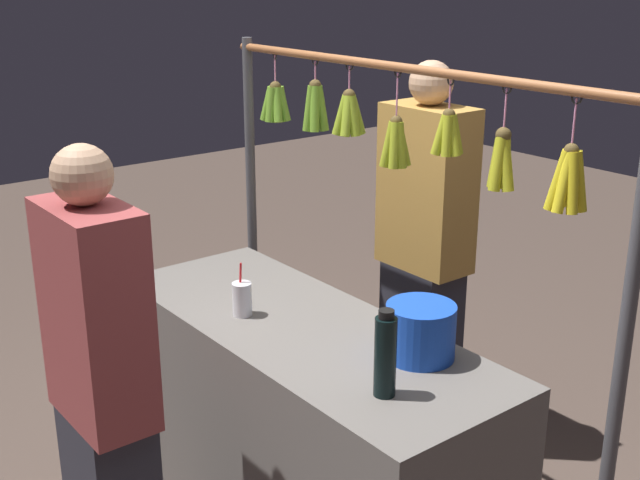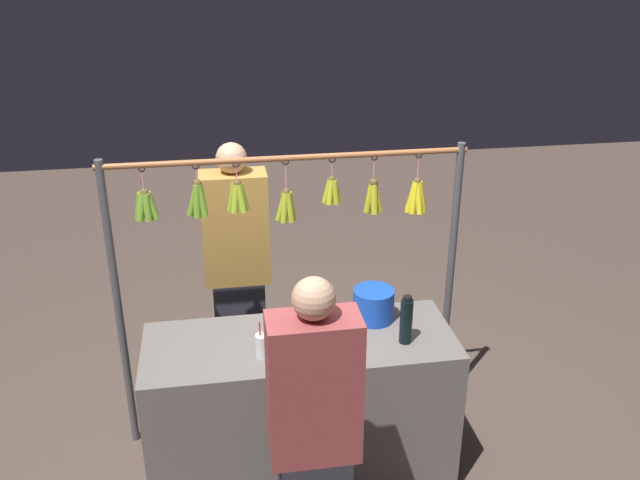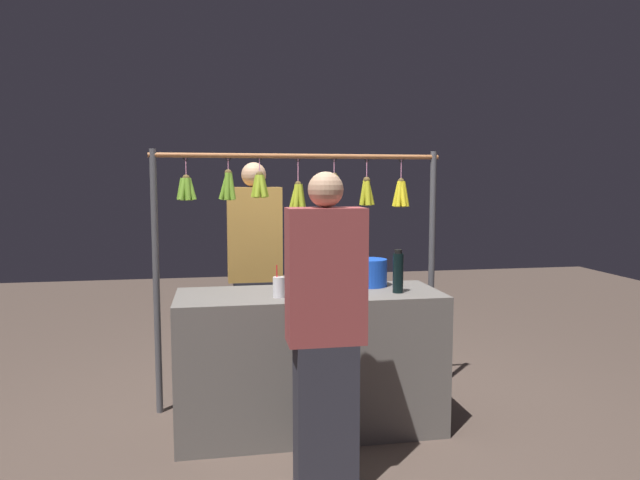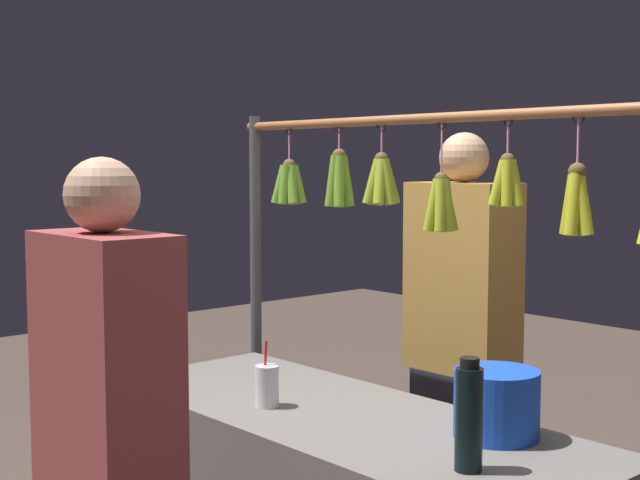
{
  "view_description": "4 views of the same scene",
  "coord_description": "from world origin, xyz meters",
  "px_view_note": "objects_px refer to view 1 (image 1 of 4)",
  "views": [
    {
      "loc": [
        -2.07,
        1.55,
        2.05
      ],
      "look_at": [
        -0.1,
        0.0,
        1.21
      ],
      "focal_mm": 45.72,
      "sensor_mm": 36.0,
      "label": 1
    },
    {
      "loc": [
        0.39,
        3.0,
        2.78
      ],
      "look_at": [
        -0.1,
        0.0,
        1.43
      ],
      "focal_mm": 38.23,
      "sensor_mm": 36.0,
      "label": 2
    },
    {
      "loc": [
        0.56,
        3.46,
        1.55
      ],
      "look_at": [
        -0.07,
        0.0,
        1.19
      ],
      "focal_mm": 32.31,
      "sensor_mm": 36.0,
      "label": 3
    },
    {
      "loc": [
        -1.79,
        1.7,
        1.59
      ],
      "look_at": [
        0.1,
        0.0,
        1.36
      ],
      "focal_mm": 49.6,
      "sensor_mm": 36.0,
      "label": 4
    }
  ],
  "objects_px": {
    "blue_bucket": "(420,331)",
    "drink_cup": "(242,299)",
    "water_bottle": "(385,355)",
    "vendor_person": "(424,259)",
    "customer_person": "(104,406)"
  },
  "relations": [
    {
      "from": "blue_bucket",
      "to": "drink_cup",
      "type": "height_order",
      "value": "drink_cup"
    },
    {
      "from": "water_bottle",
      "to": "blue_bucket",
      "type": "bearing_deg",
      "value": -66.52
    },
    {
      "from": "blue_bucket",
      "to": "vendor_person",
      "type": "distance_m",
      "value": 1.02
    },
    {
      "from": "blue_bucket",
      "to": "drink_cup",
      "type": "xyz_separation_m",
      "value": [
        0.63,
        0.26,
        -0.03
      ]
    },
    {
      "from": "vendor_person",
      "to": "water_bottle",
      "type": "bearing_deg",
      "value": 129.73
    },
    {
      "from": "drink_cup",
      "to": "water_bottle",
      "type": "bearing_deg",
      "value": -179.06
    },
    {
      "from": "water_bottle",
      "to": "drink_cup",
      "type": "bearing_deg",
      "value": 0.94
    },
    {
      "from": "drink_cup",
      "to": "vendor_person",
      "type": "xyz_separation_m",
      "value": [
        0.08,
        -0.99,
        -0.09
      ]
    },
    {
      "from": "water_bottle",
      "to": "drink_cup",
      "type": "xyz_separation_m",
      "value": [
        0.74,
        0.01,
        -0.07
      ]
    },
    {
      "from": "drink_cup",
      "to": "vendor_person",
      "type": "distance_m",
      "value": 1.0
    },
    {
      "from": "drink_cup",
      "to": "customer_person",
      "type": "distance_m",
      "value": 0.65
    },
    {
      "from": "water_bottle",
      "to": "blue_bucket",
      "type": "xyz_separation_m",
      "value": [
        0.11,
        -0.25,
        -0.04
      ]
    },
    {
      "from": "vendor_person",
      "to": "customer_person",
      "type": "xyz_separation_m",
      "value": [
        -0.24,
        1.6,
        -0.05
      ]
    },
    {
      "from": "blue_bucket",
      "to": "customer_person",
      "type": "distance_m",
      "value": 1.0
    },
    {
      "from": "drink_cup",
      "to": "vendor_person",
      "type": "bearing_deg",
      "value": -85.65
    }
  ]
}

